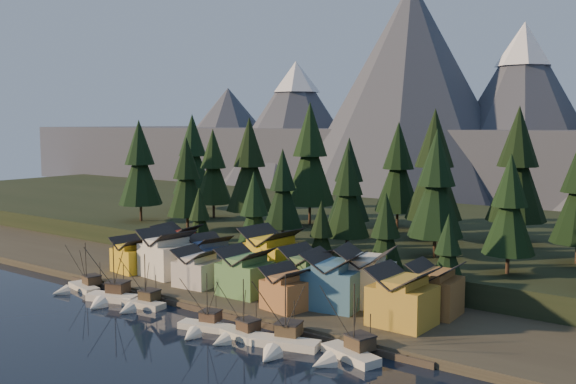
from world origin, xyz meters
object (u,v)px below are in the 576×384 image
Objects in this scene: house_front_1 at (167,252)px; boat_3 at (202,320)px; house_front_0 at (132,254)px; boat_4 at (237,327)px; boat_6 at (345,344)px; boat_2 at (140,297)px; boat_1 at (109,289)px; boat_5 at (281,335)px; house_back_0 at (177,245)px; house_back_1 at (210,254)px; boat_0 at (79,281)px.

boat_3 is at bearing -26.48° from house_front_1.
boat_4 is at bearing -13.56° from house_front_0.
boat_3 is at bearing -155.38° from boat_6.
boat_6 reaches higher than boat_2.
boat_1 is 16.88m from house_front_1.
boat_1 is at bearing -178.69° from boat_2.
house_back_0 is (-46.19, 23.70, 4.14)m from boat_5.
house_back_1 is (3.60, 22.83, 3.32)m from boat_1.
boat_2 is 42.23m from boat_6.
boat_5 is 1.37× the size of house_back_1.
boat_4 is at bearing -27.38° from house_back_1.
house_back_0 reaches higher than boat_4.
boat_0 is 1.04× the size of boat_3.
house_back_1 is (14.52, 8.35, 0.44)m from house_front_0.
house_front_1 is at bearing -178.18° from boat_6.
house_front_0 is at bearing -174.38° from boat_6.
boat_2 is at bearing -51.19° from house_front_1.
house_front_1 reaches higher than house_front_0.
boat_5 is 53.16m from house_front_0.
boat_6 is (60.86, -0.40, 0.33)m from boat_0.
boat_6 reaches higher than boat_3.
boat_2 is 17.96m from boat_3.
house_front_0 is (-10.92, 14.48, 2.88)m from boat_1.
house_back_1 is at bearing -10.95° from house_back_0.
boat_0 is 0.85× the size of boat_1.
boat_0 reaches higher than boat_4.
house_front_0 is (-50.85, 15.19, 3.11)m from boat_5.
boat_5 reaches higher than house_front_0.
boat_6 is 1.37× the size of house_back_1.
boat_1 is 1.15× the size of boat_2.
boat_2 is at bearing -11.46° from boat_1.
boat_4 is 1.05× the size of house_back_0.
boat_3 is 1.16× the size of house_back_1.
boat_1 is 7.48m from boat_2.
boat_5 is at bearing -151.29° from boat_6.
house_front_0 is (0.29, 12.96, 3.31)m from boat_0.
boat_4 is at bearing -154.00° from boat_6.
boat_5 is 52.08m from house_back_0.
house_back_0 is at bearing -168.03° from house_back_1.
house_back_1 is at bearing 148.65° from boat_4.
boat_4 is 7.88m from boat_5.
boat_3 is at bearing -21.85° from boat_1.
boat_6 is at bearing 16.92° from boat_4.
boat_1 is at bearing 4.83° from boat_0.
boat_2 is 0.90× the size of boat_6.
house_back_1 is at bearing 172.82° from boat_6.
boat_1 reaches higher than house_back_1.
boat_6 is 51.02m from house_back_1.
house_front_0 is (-18.34, 13.63, 3.20)m from boat_2.
boat_3 is 24.61m from boat_6.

